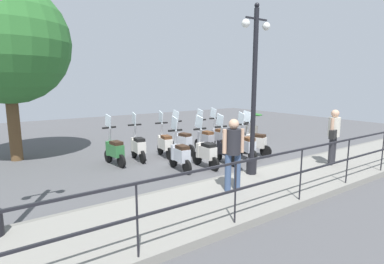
{
  "coord_description": "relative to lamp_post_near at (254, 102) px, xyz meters",
  "views": [
    {
      "loc": [
        -7.71,
        5.98,
        2.52
      ],
      "look_at": [
        0.2,
        0.5,
        0.9
      ],
      "focal_mm": 28.0,
      "sensor_mm": 36.0,
      "label": 1
    }
  ],
  "objects": [
    {
      "name": "scooter_far_4",
      "position": [
        3.43,
        1.63,
        -1.54
      ],
      "size": [
        1.23,
        0.44,
        1.54
      ],
      "rotation": [
        0.0,
        0.0,
        -0.1
      ],
      "color": "black",
      "rests_on": "ground_plane"
    },
    {
      "name": "scooter_near_1",
      "position": [
        1.53,
        -1.31,
        -1.54
      ],
      "size": [
        1.22,
        0.49,
        1.54
      ],
      "rotation": [
        0.0,
        0.0,
        -0.2
      ],
      "color": "black",
      "rests_on": "ground_plane"
    },
    {
      "name": "scooter_near_3",
      "position": [
        1.53,
        0.34,
        -1.54
      ],
      "size": [
        1.23,
        0.44,
        1.54
      ],
      "rotation": [
        0.0,
        0.0,
        0.01
      ],
      "color": "black",
      "rests_on": "ground_plane"
    },
    {
      "name": "potted_palm",
      "position": [
        4.59,
        -4.74,
        -1.58
      ],
      "size": [
        1.06,
        0.66,
        1.05
      ],
      "color": "slate",
      "rests_on": "ground_plane"
    },
    {
      "name": "scooter_far_1",
      "position": [
        3.22,
        -0.93,
        -1.54
      ],
      "size": [
        1.23,
        0.44,
        1.54
      ],
      "rotation": [
        0.0,
        0.0,
        -0.01
      ],
      "color": "black",
      "rests_on": "ground_plane"
    },
    {
      "name": "promenade_walkway",
      "position": [
        -0.75,
        -0.42,
        -1.95
      ],
      "size": [
        2.2,
        20.0,
        0.15
      ],
      "color": "gray",
      "rests_on": "ground_plane"
    },
    {
      "name": "scooter_near_2",
      "position": [
        1.51,
        -0.44,
        -1.54
      ],
      "size": [
        1.23,
        0.44,
        1.54
      ],
      "rotation": [
        0.0,
        0.0,
        -0.07
      ],
      "color": "black",
      "rests_on": "ground_plane"
    },
    {
      "name": "scooter_near_4",
      "position": [
        1.72,
        1.12,
        -1.54
      ],
      "size": [
        1.23,
        0.44,
        1.54
      ],
      "rotation": [
        0.0,
        0.0,
        -0.07
      ],
      "color": "black",
      "rests_on": "ground_plane"
    },
    {
      "name": "scooter_far_2",
      "position": [
        3.34,
        -0.01,
        -1.54
      ],
      "size": [
        1.23,
        0.47,
        1.54
      ],
      "rotation": [
        0.0,
        0.0,
        0.17
      ],
      "color": "black",
      "rests_on": "ground_plane"
    },
    {
      "name": "scooter_far_3",
      "position": [
        3.32,
        0.7,
        -1.54
      ],
      "size": [
        1.23,
        0.45,
        1.54
      ],
      "rotation": [
        0.0,
        0.0,
        -0.14
      ],
      "color": "black",
      "rests_on": "ground_plane"
    },
    {
      "name": "ground_plane",
      "position": [
        2.4,
        -0.42,
        -2.02
      ],
      "size": [
        28.0,
        28.0,
        0.0
      ],
      "primitive_type": "plane",
      "color": "#4C4C4F"
    },
    {
      "name": "tree_large",
      "position": [
        5.71,
        4.86,
        1.67
      ],
      "size": [
        3.78,
        3.78,
        5.6
      ],
      "color": "brown",
      "rests_on": "ground_plane"
    },
    {
      "name": "fence_railing",
      "position": [
        -1.8,
        -0.42,
        -1.11
      ],
      "size": [
        0.04,
        16.03,
        1.07
      ],
      "color": "black",
      "rests_on": "promenade_walkway"
    },
    {
      "name": "lamp_post_near",
      "position": [
        0.0,
        0.0,
        0.0
      ],
      "size": [
        0.26,
        0.9,
        4.23
      ],
      "color": "black",
      "rests_on": "promenade_walkway"
    },
    {
      "name": "pedestrian_distant",
      "position": [
        -0.63,
        1.24,
        -0.94
      ],
      "size": [
        0.41,
        0.46,
        1.59
      ],
      "rotation": [
        0.0,
        0.0,
        2.77
      ],
      "color": "#384C70",
      "rests_on": "promenade_walkway"
    },
    {
      "name": "scooter_near_0",
      "position": [
        1.75,
        -1.97,
        -1.54
      ],
      "size": [
        1.19,
        0.55,
        1.54
      ],
      "rotation": [
        0.0,
        0.0,
        0.31
      ],
      "color": "black",
      "rests_on": "ground_plane"
    },
    {
      "name": "pedestrian_with_bag",
      "position": [
        -0.69,
        -2.57,
        -0.94
      ],
      "size": [
        0.41,
        0.63,
        1.59
      ],
      "rotation": [
        0.0,
        0.0,
        0.25
      ],
      "color": "#28282D",
      "rests_on": "promenade_walkway"
    },
    {
      "name": "scooter_far_5",
      "position": [
        3.33,
        2.45,
        -1.54
      ],
      "size": [
        1.23,
        0.44,
        1.54
      ],
      "rotation": [
        0.0,
        0.0,
        0.12
      ],
      "color": "black",
      "rests_on": "ground_plane"
    },
    {
      "name": "scooter_far_0",
      "position": [
        3.33,
        -1.65,
        -1.54
      ],
      "size": [
        1.23,
        0.44,
        1.54
      ],
      "rotation": [
        0.0,
        0.0,
        -0.01
      ],
      "color": "black",
      "rests_on": "ground_plane"
    }
  ]
}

